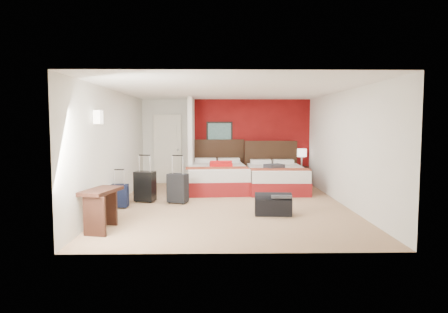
{
  "coord_description": "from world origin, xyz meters",
  "views": [
    {
      "loc": [
        -0.27,
        -8.53,
        1.79
      ],
      "look_at": [
        -0.11,
        0.8,
        1.0
      ],
      "focal_mm": 31.54,
      "sensor_mm": 36.0,
      "label": 1
    }
  ],
  "objects_px": {
    "suitcase_charcoal": "(178,189)",
    "suitcase_navy": "(120,197)",
    "bed_right": "(276,179)",
    "suitcase_black": "(145,187)",
    "desk": "(101,210)",
    "nightstand": "(301,175)",
    "red_suitcase_open": "(221,164)",
    "duffel_bag": "(273,206)",
    "table_lamp": "(302,158)",
    "bed_left": "(217,178)"
  },
  "relations": [
    {
      "from": "duffel_bag",
      "to": "table_lamp",
      "type": "bearing_deg",
      "value": 74.08
    },
    {
      "from": "bed_right",
      "to": "suitcase_black",
      "type": "xyz_separation_m",
      "value": [
        -3.22,
        -1.51,
        0.02
      ]
    },
    {
      "from": "desk",
      "to": "bed_right",
      "type": "bearing_deg",
      "value": 61.55
    },
    {
      "from": "suitcase_navy",
      "to": "bed_left",
      "type": "bearing_deg",
      "value": 48.73
    },
    {
      "from": "red_suitcase_open",
      "to": "duffel_bag",
      "type": "height_order",
      "value": "red_suitcase_open"
    },
    {
      "from": "bed_left",
      "to": "suitcase_black",
      "type": "height_order",
      "value": "suitcase_black"
    },
    {
      "from": "nightstand",
      "to": "duffel_bag",
      "type": "height_order",
      "value": "nightstand"
    },
    {
      "from": "red_suitcase_open",
      "to": "table_lamp",
      "type": "relative_size",
      "value": 1.54
    },
    {
      "from": "red_suitcase_open",
      "to": "desk",
      "type": "height_order",
      "value": "red_suitcase_open"
    },
    {
      "from": "nightstand",
      "to": "suitcase_navy",
      "type": "relative_size",
      "value": 1.1
    },
    {
      "from": "nightstand",
      "to": "suitcase_navy",
      "type": "xyz_separation_m",
      "value": [
        -4.55,
        -3.24,
        -0.02
      ]
    },
    {
      "from": "bed_right",
      "to": "duffel_bag",
      "type": "bearing_deg",
      "value": -98.78
    },
    {
      "from": "suitcase_charcoal",
      "to": "suitcase_navy",
      "type": "xyz_separation_m",
      "value": [
        -1.18,
        -0.49,
        -0.08
      ]
    },
    {
      "from": "nightstand",
      "to": "suitcase_black",
      "type": "xyz_separation_m",
      "value": [
        -4.13,
        -2.59,
        0.07
      ]
    },
    {
      "from": "red_suitcase_open",
      "to": "desk",
      "type": "xyz_separation_m",
      "value": [
        -2.04,
        -3.88,
        -0.36
      ]
    },
    {
      "from": "red_suitcase_open",
      "to": "suitcase_navy",
      "type": "relative_size",
      "value": 1.68
    },
    {
      "from": "suitcase_navy",
      "to": "desk",
      "type": "distance_m",
      "value": 1.74
    },
    {
      "from": "red_suitcase_open",
      "to": "desk",
      "type": "bearing_deg",
      "value": -120.96
    },
    {
      "from": "bed_left",
      "to": "nightstand",
      "type": "xyz_separation_m",
      "value": [
        2.49,
        0.99,
        -0.07
      ]
    },
    {
      "from": "nightstand",
      "to": "suitcase_black",
      "type": "relative_size",
      "value": 0.78
    },
    {
      "from": "table_lamp",
      "to": "suitcase_charcoal",
      "type": "height_order",
      "value": "table_lamp"
    },
    {
      "from": "bed_right",
      "to": "suitcase_black",
      "type": "bearing_deg",
      "value": -154.03
    },
    {
      "from": "bed_right",
      "to": "desk",
      "type": "height_order",
      "value": "desk"
    },
    {
      "from": "bed_left",
      "to": "suitcase_navy",
      "type": "distance_m",
      "value": 3.05
    },
    {
      "from": "table_lamp",
      "to": "duffel_bag",
      "type": "xyz_separation_m",
      "value": [
        -1.39,
        -3.9,
        -0.6
      ]
    },
    {
      "from": "duffel_bag",
      "to": "suitcase_charcoal",
      "type": "bearing_deg",
      "value": 153.54
    },
    {
      "from": "nightstand",
      "to": "duffel_bag",
      "type": "bearing_deg",
      "value": -103.59
    },
    {
      "from": "suitcase_black",
      "to": "desk",
      "type": "relative_size",
      "value": 0.8
    },
    {
      "from": "bed_right",
      "to": "suitcase_black",
      "type": "relative_size",
      "value": 3.13
    },
    {
      "from": "suitcase_navy",
      "to": "duffel_bag",
      "type": "xyz_separation_m",
      "value": [
        3.15,
        -0.67,
        -0.06
      ]
    },
    {
      "from": "bed_right",
      "to": "desk",
      "type": "bearing_deg",
      "value": -131.25
    },
    {
      "from": "table_lamp",
      "to": "suitcase_black",
      "type": "bearing_deg",
      "value": -147.89
    },
    {
      "from": "bed_left",
      "to": "nightstand",
      "type": "distance_m",
      "value": 2.68
    },
    {
      "from": "suitcase_charcoal",
      "to": "suitcase_navy",
      "type": "bearing_deg",
      "value": -137.63
    },
    {
      "from": "suitcase_black",
      "to": "desk",
      "type": "bearing_deg",
      "value": -81.42
    },
    {
      "from": "bed_right",
      "to": "desk",
      "type": "xyz_separation_m",
      "value": [
        -3.52,
        -3.89,
        0.03
      ]
    },
    {
      "from": "suitcase_black",
      "to": "desk",
      "type": "height_order",
      "value": "desk"
    },
    {
      "from": "suitcase_navy",
      "to": "desk",
      "type": "height_order",
      "value": "desk"
    },
    {
      "from": "suitcase_black",
      "to": "suitcase_charcoal",
      "type": "distance_m",
      "value": 0.78
    },
    {
      "from": "suitcase_charcoal",
      "to": "duffel_bag",
      "type": "relative_size",
      "value": 0.89
    },
    {
      "from": "bed_left",
      "to": "desk",
      "type": "xyz_separation_m",
      "value": [
        -1.94,
        -3.98,
        0.02
      ]
    },
    {
      "from": "suitcase_black",
      "to": "duffel_bag",
      "type": "xyz_separation_m",
      "value": [
        2.74,
        -1.31,
        -0.16
      ]
    },
    {
      "from": "suitcase_charcoal",
      "to": "suitcase_navy",
      "type": "height_order",
      "value": "suitcase_charcoal"
    },
    {
      "from": "desk",
      "to": "nightstand",
      "type": "bearing_deg",
      "value": 62.01
    },
    {
      "from": "suitcase_charcoal",
      "to": "desk",
      "type": "height_order",
      "value": "desk"
    },
    {
      "from": "suitcase_charcoal",
      "to": "duffel_bag",
      "type": "distance_m",
      "value": 2.29
    },
    {
      "from": "nightstand",
      "to": "suitcase_black",
      "type": "distance_m",
      "value": 4.88
    },
    {
      "from": "suitcase_charcoal",
      "to": "desk",
      "type": "relative_size",
      "value": 0.76
    },
    {
      "from": "bed_left",
      "to": "table_lamp",
      "type": "distance_m",
      "value": 2.72
    },
    {
      "from": "bed_left",
      "to": "desk",
      "type": "distance_m",
      "value": 4.43
    }
  ]
}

